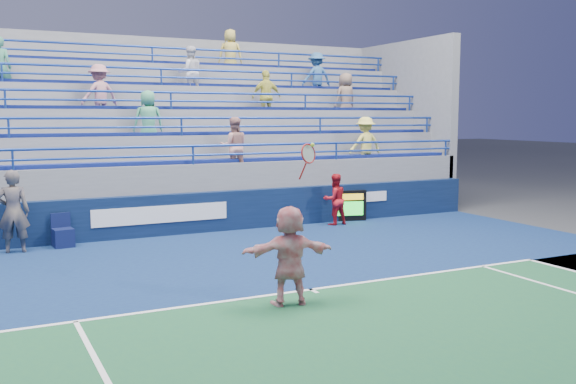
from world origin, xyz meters
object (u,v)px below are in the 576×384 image
judge_chair (63,237)px  tennis_player (290,255)px  ball_girl (335,199)px  serve_speed_board (344,206)px  line_judge (13,212)px

judge_chair → tennis_player: (2.76, -6.70, 0.59)m
ball_girl → tennis_player: bearing=53.6°
serve_speed_board → line_judge: 9.20m
serve_speed_board → judge_chair: serve_speed_board is taller
tennis_player → ball_girl: size_ratio=1.81×
serve_speed_board → ball_girl: bearing=-143.6°
tennis_player → line_judge: (-3.84, 6.52, 0.12)m
serve_speed_board → tennis_player: bearing=-127.4°
judge_chair → line_judge: line_judge is taller
judge_chair → ball_girl: bearing=-1.2°
serve_speed_board → tennis_player: tennis_player is taller
judge_chair → serve_speed_board: bearing=2.0°
serve_speed_board → judge_chair: bearing=-178.0°
serve_speed_board → ball_girl: 0.78m
tennis_player → serve_speed_board: bearing=52.6°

